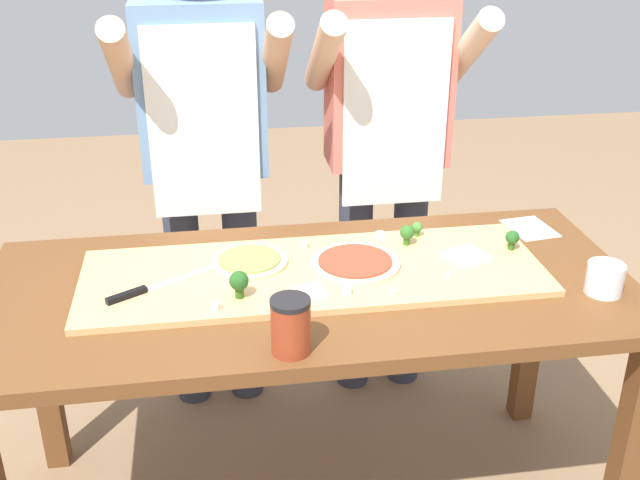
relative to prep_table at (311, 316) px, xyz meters
name	(u,v)px	position (x,y,z in m)	size (l,w,h in m)	color
prep_table	(311,316)	(0.00, 0.00, 0.00)	(1.75, 0.78, 0.79)	brown
cutting_board	(314,273)	(0.01, 0.04, 0.11)	(1.26, 0.43, 0.02)	tan
chefs_knife	(147,289)	(-0.43, -0.01, 0.13)	(0.28, 0.18, 0.02)	#B7BABF
pizza_whole_tomato_red	(355,263)	(0.13, 0.05, 0.13)	(0.25, 0.25, 0.02)	beige
pizza_whole_pesto_green	(250,261)	(-0.16, 0.11, 0.13)	(0.21, 0.21, 0.02)	beige
pizza_slice_near_right	(309,293)	(-0.02, -0.10, 0.13)	(0.08, 0.08, 0.01)	silver
pizza_slice_near_left	(467,256)	(0.45, 0.04, 0.13)	(0.11, 0.11, 0.01)	silver
broccoli_floret_back_mid	(239,282)	(-0.20, -0.08, 0.17)	(0.05, 0.05, 0.07)	#2C5915
broccoli_floret_back_left	(512,238)	(0.60, 0.08, 0.16)	(0.04, 0.04, 0.06)	#2C5915
broccoli_floret_front_right	(407,233)	(0.31, 0.16, 0.16)	(0.04, 0.04, 0.06)	#366618
broccoli_floret_front_mid	(417,228)	(0.35, 0.21, 0.15)	(0.03, 0.03, 0.04)	#487A23
cheese_crumble_a	(380,235)	(0.24, 0.21, 0.13)	(0.02, 0.02, 0.02)	white
cheese_crumble_b	(217,306)	(-0.26, -0.13, 0.13)	(0.02, 0.02, 0.02)	white
cheese_crumble_c	(347,290)	(0.08, -0.10, 0.13)	(0.02, 0.02, 0.02)	white
cheese_crumble_d	(304,245)	(0.01, 0.18, 0.13)	(0.02, 0.02, 0.02)	white
cheese_crumble_e	(394,292)	(0.20, -0.13, 0.13)	(0.02, 0.02, 0.02)	silver
cheese_crumble_f	(449,274)	(0.37, -0.05, 0.13)	(0.01, 0.01, 0.01)	white
flour_cup	(605,280)	(0.75, -0.17, 0.14)	(0.10, 0.10, 0.08)	white
sauce_jar	(291,326)	(-0.09, -0.32, 0.17)	(0.09, 0.09, 0.14)	#99381E
recipe_note	(530,228)	(0.72, 0.25, 0.11)	(0.13, 0.16, 0.00)	white
cook_left	(205,144)	(-0.26, 0.62, 0.31)	(0.54, 0.39, 1.67)	#333847
cook_right	(387,135)	(0.35, 0.62, 0.31)	(0.54, 0.39, 1.67)	#333847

